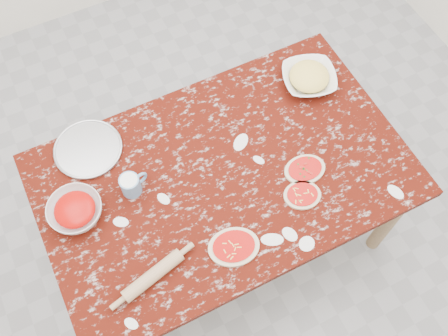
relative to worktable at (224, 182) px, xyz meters
The scene contains 10 objects.
ground 0.67m from the worktable, ahead, with size 4.00×4.00×0.00m, color gray.
worktable is the anchor object (origin of this frame).
pizza_tray 0.62m from the worktable, 142.41° to the left, with size 0.30×0.30×0.01m, color #B2B2B7.
sauce_bowl 0.65m from the worktable, behind, with size 0.23×0.23×0.07m, color white.
cheese_bowl 0.65m from the worktable, 23.99° to the left, with size 0.25×0.25×0.06m, color white.
flour_mug 0.42m from the worktable, 164.83° to the left, with size 0.13×0.09×0.10m.
pizza_left 0.35m from the worktable, 109.94° to the right, with size 0.24×0.21×0.02m.
pizza_mid 0.36m from the worktable, 44.58° to the right, with size 0.19×0.17×0.02m.
pizza_right 0.36m from the worktable, 24.13° to the right, with size 0.20×0.16×0.02m.
rolling_pin 0.55m from the worktable, 147.56° to the right, with size 0.05×0.05×0.27m, color tan.
Camera 1 is at (-0.46, -0.91, 2.72)m, focal length 40.91 mm.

